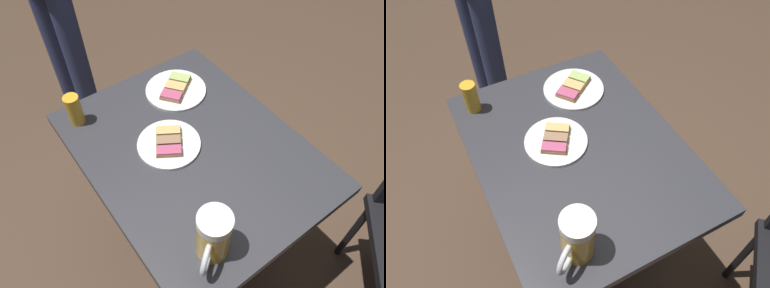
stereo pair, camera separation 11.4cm
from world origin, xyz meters
TOP-DOWN VIEW (x-y plane):
  - ground_plane at (0.00, 0.00)m, footprint 6.00×6.00m
  - cafe_table at (0.00, 0.00)m, footprint 0.64×0.83m
  - plate_near at (-0.11, -0.25)m, footprint 0.22×0.22m
  - plate_far at (0.05, -0.05)m, footprint 0.20×0.20m
  - beer_mug at (0.16, 0.30)m, footprint 0.13×0.11m
  - beer_glass_small at (0.24, -0.32)m, footprint 0.05×0.05m

SIDE VIEW (x-z plane):
  - ground_plane at x=0.00m, z-range 0.00..0.00m
  - cafe_table at x=0.00m, z-range 0.20..0.91m
  - plate_near at x=-0.11m, z-range 0.71..0.74m
  - plate_far at x=0.05m, z-range 0.71..0.74m
  - beer_glass_small at x=0.24m, z-range 0.71..0.82m
  - beer_mug at x=0.16m, z-range 0.71..0.88m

